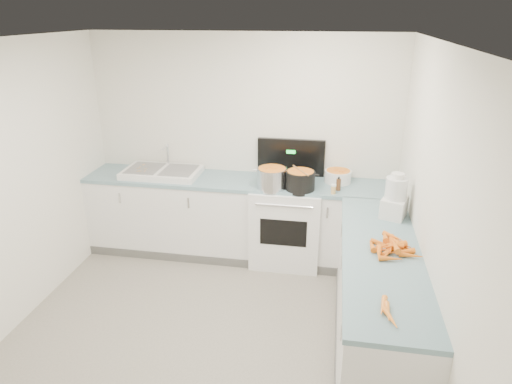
% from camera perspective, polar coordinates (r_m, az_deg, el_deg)
% --- Properties ---
extents(floor, '(3.50, 4.00, 0.00)m').
position_cam_1_polar(floor, '(4.14, -7.13, -19.12)').
color(floor, gray).
rests_on(floor, ground).
extents(ceiling, '(3.50, 4.00, 0.00)m').
position_cam_1_polar(ceiling, '(3.15, -9.33, 17.83)').
color(ceiling, white).
rests_on(ceiling, ground).
extents(wall_back, '(3.50, 0.00, 2.50)m').
position_cam_1_polar(wall_back, '(5.28, -1.52, 5.80)').
color(wall_back, white).
rests_on(wall_back, ground).
extents(wall_right, '(0.00, 4.00, 2.50)m').
position_cam_1_polar(wall_right, '(3.39, 21.51, -5.23)').
color(wall_right, white).
rests_on(wall_right, ground).
extents(counter_back, '(3.50, 0.62, 0.94)m').
position_cam_1_polar(counter_back, '(5.28, -2.08, -3.25)').
color(counter_back, white).
rests_on(counter_back, ground).
extents(counter_right, '(0.62, 2.20, 0.94)m').
position_cam_1_polar(counter_right, '(3.99, 14.84, -13.11)').
color(counter_right, white).
rests_on(counter_right, ground).
extents(stove, '(0.76, 0.65, 1.36)m').
position_cam_1_polar(stove, '(5.19, 3.85, -3.73)').
color(stove, white).
rests_on(stove, ground).
extents(sink, '(0.86, 0.52, 0.31)m').
position_cam_1_polar(sink, '(5.34, -11.66, 2.47)').
color(sink, white).
rests_on(sink, counter_back).
extents(steel_pot, '(0.37, 0.37, 0.23)m').
position_cam_1_polar(steel_pot, '(4.84, 2.00, 1.66)').
color(steel_pot, silver).
rests_on(steel_pot, stove).
extents(black_pot, '(0.37, 0.37, 0.22)m').
position_cam_1_polar(black_pot, '(4.81, 5.54, 1.35)').
color(black_pot, black).
rests_on(black_pot, stove).
extents(wooden_spoon, '(0.20, 0.30, 0.01)m').
position_cam_1_polar(wooden_spoon, '(4.77, 5.59, 2.70)').
color(wooden_spoon, '#AD7A47').
rests_on(wooden_spoon, black_pot).
extents(mixing_bowl, '(0.38, 0.38, 0.13)m').
position_cam_1_polar(mixing_bowl, '(5.08, 10.20, 1.94)').
color(mixing_bowl, white).
rests_on(mixing_bowl, counter_back).
extents(extract_bottle, '(0.05, 0.05, 0.12)m').
position_cam_1_polar(extract_bottle, '(4.85, 10.26, 0.91)').
color(extract_bottle, '#593319').
rests_on(extract_bottle, counter_back).
extents(spice_jar, '(0.05, 0.05, 0.08)m').
position_cam_1_polar(spice_jar, '(4.76, 9.64, 0.27)').
color(spice_jar, '#E5B266').
rests_on(spice_jar, counter_back).
extents(food_processor, '(0.28, 0.30, 0.42)m').
position_cam_1_polar(food_processor, '(4.31, 16.99, -0.76)').
color(food_processor, white).
rests_on(food_processor, counter_right).
extents(carrot_pile, '(0.41, 0.41, 0.09)m').
position_cam_1_polar(carrot_pile, '(3.76, 16.55, -6.54)').
color(carrot_pile, orange).
rests_on(carrot_pile, counter_right).
extents(peeled_carrots, '(0.12, 0.32, 0.04)m').
position_cam_1_polar(peeled_carrots, '(3.04, 16.06, -14.17)').
color(peeled_carrots, orange).
rests_on(peeled_carrots, counter_right).
extents(peelings, '(0.17, 0.27, 0.01)m').
position_cam_1_polar(peelings, '(5.40, -14.09, 2.94)').
color(peelings, tan).
rests_on(peelings, sink).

